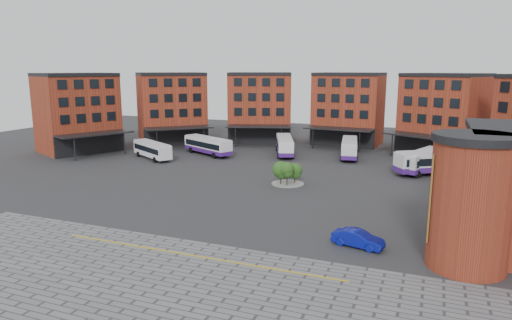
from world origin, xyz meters
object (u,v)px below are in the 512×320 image
(bus_a, at_px, (152,149))
(blue_car, at_px, (358,239))
(tree_island, at_px, (287,171))
(bus_e, at_px, (423,160))
(bus_c, at_px, (285,145))
(bus_d, at_px, (349,148))
(bus_b, at_px, (208,145))
(bus_f, at_px, (437,162))

(bus_a, height_order, blue_car, bus_a)
(tree_island, height_order, bus_e, tree_island)
(tree_island, bearing_deg, bus_c, 108.81)
(blue_car, bearing_deg, bus_a, 67.83)
(bus_d, distance_m, blue_car, 41.81)
(bus_c, bearing_deg, tree_island, -92.06)
(bus_c, relative_size, blue_car, 2.56)
(bus_b, xyz_separation_m, bus_e, (36.78, -0.49, 0.01))
(bus_b, xyz_separation_m, bus_c, (12.97, 5.18, 0.02))
(blue_car, bearing_deg, bus_b, 55.86)
(bus_b, distance_m, bus_f, 38.79)
(bus_e, height_order, blue_car, bus_e)
(bus_f, bearing_deg, bus_c, -139.28)
(bus_e, bearing_deg, bus_c, -172.67)
(tree_island, distance_m, blue_car, 22.38)
(bus_c, distance_m, bus_f, 26.70)
(bus_e, bearing_deg, bus_b, -160.03)
(bus_b, bearing_deg, tree_island, -100.75)
(tree_island, relative_size, bus_c, 0.38)
(bus_c, height_order, bus_d, bus_c)
(tree_island, distance_m, bus_c, 21.94)
(bus_c, xyz_separation_m, bus_e, (23.81, -5.67, -0.01))
(bus_a, bearing_deg, bus_b, -15.73)
(bus_a, distance_m, bus_f, 46.25)
(bus_e, xyz_separation_m, blue_car, (-4.27, -33.65, -0.99))
(bus_b, height_order, bus_f, bus_f)
(bus_a, height_order, bus_c, bus_c)
(bus_a, height_order, bus_d, bus_d)
(bus_a, xyz_separation_m, bus_f, (45.96, 5.15, 0.20))
(bus_c, distance_m, blue_car, 43.92)
(bus_a, bearing_deg, bus_c, -28.58)
(tree_island, bearing_deg, bus_d, 79.06)
(bus_b, relative_size, blue_car, 2.48)
(bus_a, bearing_deg, tree_island, -77.17)
(blue_car, bearing_deg, bus_e, 5.03)
(bus_f, bearing_deg, tree_island, -87.73)
(bus_d, xyz_separation_m, blue_car, (8.12, -41.00, -0.97))
(bus_e, bearing_deg, bus_f, -12.02)
(bus_e, bearing_deg, bus_a, -150.96)
(tree_island, xyz_separation_m, bus_e, (16.73, 15.10, -0.09))
(bus_c, distance_m, bus_d, 11.54)
(bus_a, relative_size, bus_e, 0.87)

